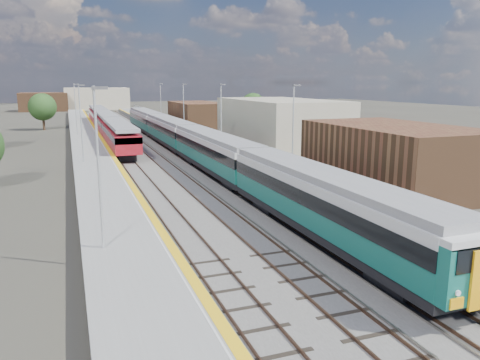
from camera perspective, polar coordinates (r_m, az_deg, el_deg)
ground at (r=65.43m, az=-9.98°, el=4.02°), size 320.00×320.00×0.00m
ballast_bed at (r=67.53m, az=-12.24°, el=4.19°), size 10.50×155.00×0.06m
tracks at (r=69.25m, az=-11.95°, el=4.45°), size 8.96×160.00×0.17m
platform_right at (r=68.88m, az=-6.03°, el=4.96°), size 4.70×155.00×8.52m
platform_left at (r=66.88m, az=-18.04°, el=4.23°), size 4.30×155.00×8.52m
buildings at (r=152.62m, az=-23.16°, el=11.64°), size 72.00×185.50×40.00m
green_train at (r=54.24m, az=-6.30°, el=4.99°), size 2.96×82.34×3.26m
red_train at (r=80.08m, az=-15.97°, el=6.70°), size 2.91×59.04×3.68m
tree_c at (r=94.27m, az=-22.95°, el=8.20°), size 4.99×4.99×6.76m
tree_d at (r=92.95m, az=1.57°, el=9.04°), size 4.93×4.93×6.68m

